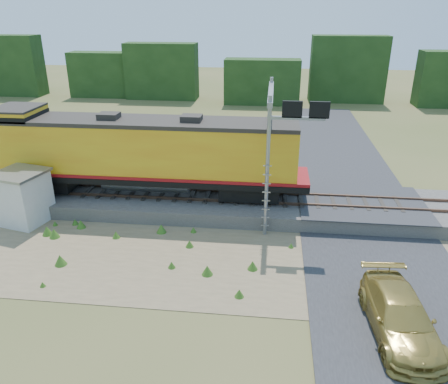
# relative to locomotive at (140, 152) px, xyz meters

# --- Properties ---
(ground) EXTENTS (140.00, 140.00, 0.00)m
(ground) POSITION_rel_locomotive_xyz_m (5.70, -6.00, -3.34)
(ground) COLOR #475123
(ground) RESTS_ON ground
(ballast) EXTENTS (70.00, 5.00, 0.80)m
(ballast) POSITION_rel_locomotive_xyz_m (5.70, 0.00, -2.94)
(ballast) COLOR slate
(ballast) RESTS_ON ground
(rails) EXTENTS (70.00, 1.54, 0.16)m
(rails) POSITION_rel_locomotive_xyz_m (5.70, 0.00, -2.46)
(rails) COLOR brown
(rails) RESTS_ON ballast
(dirt_shoulder) EXTENTS (26.00, 8.00, 0.03)m
(dirt_shoulder) POSITION_rel_locomotive_xyz_m (3.70, -5.50, -3.33)
(dirt_shoulder) COLOR #8C7754
(dirt_shoulder) RESTS_ON ground
(road) EXTENTS (7.00, 66.00, 0.86)m
(road) POSITION_rel_locomotive_xyz_m (12.70, -5.26, -3.25)
(road) COLOR #38383A
(road) RESTS_ON ground
(tree_line_north) EXTENTS (130.00, 3.00, 6.50)m
(tree_line_north) POSITION_rel_locomotive_xyz_m (5.70, 32.00, -0.27)
(tree_line_north) COLOR #1A3413
(tree_line_north) RESTS_ON ground
(weed_clumps) EXTENTS (15.00, 6.20, 0.56)m
(weed_clumps) POSITION_rel_locomotive_xyz_m (2.20, -5.90, -3.34)
(weed_clumps) COLOR #39681D
(weed_clumps) RESTS_ON ground
(locomotive) EXTENTS (18.70, 2.85, 4.83)m
(locomotive) POSITION_rel_locomotive_xyz_m (0.00, 0.00, 0.00)
(locomotive) COLOR black
(locomotive) RESTS_ON rails
(shed) EXTENTS (2.97, 2.97, 2.93)m
(shed) POSITION_rel_locomotive_xyz_m (-5.84, -2.78, -1.86)
(shed) COLOR silver
(shed) RESTS_ON ground
(signal_gantry) EXTENTS (2.88, 6.20, 7.26)m
(signal_gantry) POSITION_rel_locomotive_xyz_m (7.71, -0.67, 2.09)
(signal_gantry) COLOR gray
(signal_gantry) RESTS_ON ground
(car) EXTENTS (2.40, 5.24, 1.49)m
(car) POSITION_rel_locomotive_xyz_m (12.37, -9.79, -2.60)
(car) COLOR #AE9340
(car) RESTS_ON ground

